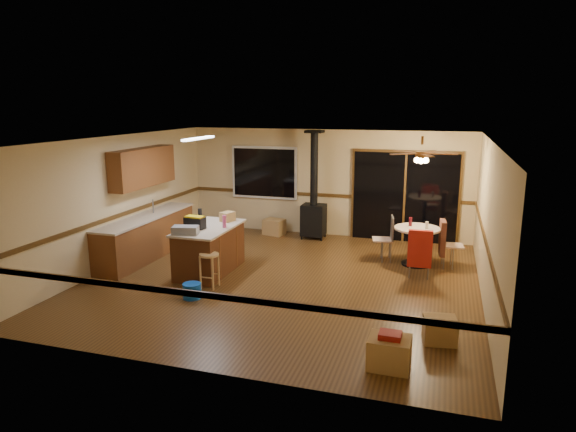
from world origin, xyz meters
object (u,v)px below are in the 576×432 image
at_px(box_under_window, 274,227).
at_px(box_corner_b, 440,330).
at_px(dining_table, 417,239).
at_px(chair_right, 444,238).
at_px(kitchen_island, 210,249).
at_px(chair_near, 420,248).
at_px(toolbox_black, 195,223).
at_px(blue_bucket, 192,291).
at_px(chair_left, 388,233).
at_px(bar_stool, 209,271).
at_px(box_corner_a, 389,353).
at_px(wood_stove, 314,209).
at_px(toolbox_grey, 185,230).

bearing_deg(box_under_window, box_corner_b, -50.38).
xyz_separation_m(dining_table, chair_right, (0.52, 0.03, 0.07)).
distance_m(kitchen_island, box_under_window, 3.12).
distance_m(dining_table, chair_near, 0.89).
relative_size(toolbox_black, chair_right, 0.55).
relative_size(kitchen_island, blue_bucket, 5.40).
distance_m(kitchen_island, chair_left, 3.66).
distance_m(bar_stool, box_corner_a, 3.89).
height_order(kitchen_island, box_under_window, kitchen_island).
height_order(bar_stool, dining_table, dining_table).
bearing_deg(toolbox_black, box_under_window, 81.74).
height_order(dining_table, chair_left, chair_left).
bearing_deg(chair_near, box_corner_a, -92.75).
height_order(kitchen_island, wood_stove, wood_stove).
distance_m(dining_table, chair_right, 0.52).
bearing_deg(kitchen_island, toolbox_grey, -105.78).
height_order(kitchen_island, box_corner_a, kitchen_island).
xyz_separation_m(toolbox_grey, chair_right, (4.50, 2.27, -0.37)).
bearing_deg(chair_near, wood_stove, 138.67).
distance_m(toolbox_grey, toolbox_black, 0.43).
distance_m(kitchen_island, bar_stool, 0.89).
bearing_deg(bar_stool, toolbox_grey, 161.29).
xyz_separation_m(toolbox_black, box_under_window, (0.48, 3.28, -0.81)).
relative_size(chair_near, chair_right, 1.00).
height_order(blue_bucket, box_under_window, box_under_window).
relative_size(bar_stool, box_corner_a, 1.21).
xyz_separation_m(blue_bucket, box_under_window, (-0.04, 4.46, 0.06)).
bearing_deg(box_corner_a, kitchen_island, 144.08).
relative_size(toolbox_black, box_corner_b, 0.88).
bearing_deg(box_under_window, blue_bucket, -89.49).
bearing_deg(bar_stool, wood_stove, 76.46).
xyz_separation_m(blue_bucket, chair_left, (2.90, 3.11, 0.46)).
height_order(toolbox_black, chair_right, toolbox_black).
height_order(toolbox_grey, box_under_window, toolbox_grey).
relative_size(chair_left, chair_near, 0.74).
xyz_separation_m(kitchen_island, dining_table, (3.81, 1.63, 0.08)).
xyz_separation_m(kitchen_island, toolbox_black, (-0.20, -0.18, 0.55)).
height_order(dining_table, box_corner_a, dining_table).
distance_m(chair_near, box_under_window, 4.36).
height_order(toolbox_grey, box_corner_b, toolbox_grey).
xyz_separation_m(blue_bucket, dining_table, (3.50, 2.99, 0.40)).
height_order(toolbox_grey, bar_stool, toolbox_grey).
relative_size(chair_near, box_under_window, 1.44).
height_order(box_under_window, box_corner_b, box_under_window).
relative_size(kitchen_island, box_corner_b, 3.84).
bearing_deg(box_corner_b, chair_left, 107.53).
bearing_deg(kitchen_island, chair_near, 10.80).
xyz_separation_m(bar_stool, chair_right, (3.96, 2.46, 0.28)).
bearing_deg(box_under_window, kitchen_island, -95.07).
xyz_separation_m(bar_stool, chair_left, (2.84, 2.54, 0.28)).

